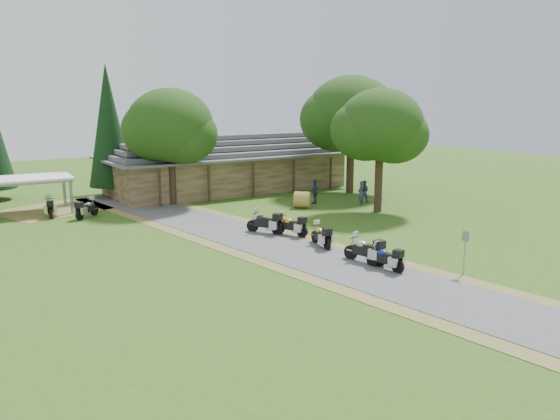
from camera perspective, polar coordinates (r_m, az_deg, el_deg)
ground at (r=25.95m, az=7.55°, el=-6.18°), size 120.00×120.00×0.00m
driveway at (r=28.69m, az=1.59°, el=-4.37°), size 51.95×51.95×0.00m
lodge at (r=48.44m, az=-5.50°, el=4.99°), size 21.40×9.40×4.90m
carport at (r=42.07m, az=-24.87°, el=1.40°), size 6.11×4.27×2.55m
motorcycle_row_a at (r=25.98m, az=10.93°, el=-4.82°), size 0.90×1.92×1.26m
motorcycle_row_b at (r=26.85m, az=8.84°, el=-4.01°), size 1.14×2.22×1.45m
motorcycle_row_c at (r=29.62m, az=4.29°, el=-2.57°), size 1.01×2.03×1.33m
motorcycle_row_d at (r=31.88m, az=1.12°, el=-1.50°), size 1.41×2.08×1.36m
motorcycle_row_e at (r=32.40m, az=-1.59°, el=-1.21°), size 1.68×2.19×1.46m
motorcycle_carport_a at (r=40.34m, az=-22.94°, el=0.34°), size 0.90×2.11×1.40m
motorcycle_carport_b at (r=39.04m, az=-19.53°, el=0.22°), size 1.96×1.76×1.36m
person_a at (r=41.78m, az=8.45°, el=1.98°), size 0.74×0.68×2.12m
person_b at (r=42.81m, az=8.74°, el=2.13°), size 0.70×0.70×2.03m
person_c at (r=41.89m, az=3.65°, el=2.15°), size 0.63×0.74×2.19m
hay_bale at (r=40.22m, az=2.33°, el=1.08°), size 1.65×1.65×1.21m
sign_post at (r=26.06m, az=18.72°, el=-4.25°), size 0.37×0.06×2.06m
oak_lodge_left at (r=41.80m, az=-11.34°, el=7.10°), size 6.44×6.44×9.67m
oak_lodge_right at (r=46.72m, az=7.44°, el=8.34°), size 7.57×7.57×10.79m
oak_driveway at (r=38.91m, az=10.40°, el=7.03°), size 5.93×5.93×9.93m
cedar_near at (r=46.40m, az=-17.44°, el=7.86°), size 3.54×3.54×10.72m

